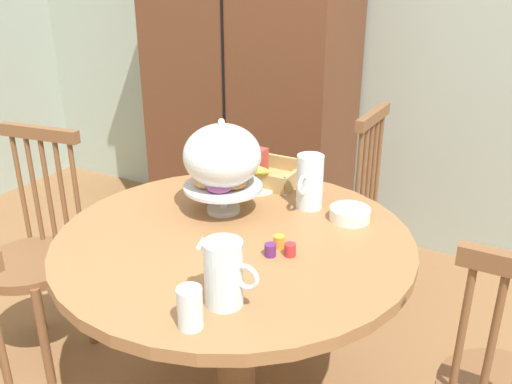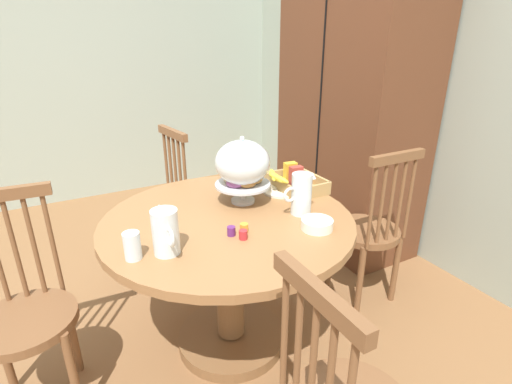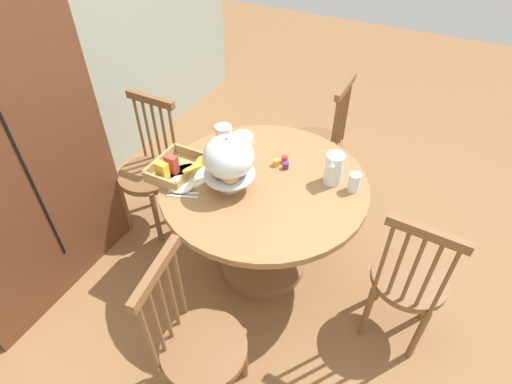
% 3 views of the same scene
% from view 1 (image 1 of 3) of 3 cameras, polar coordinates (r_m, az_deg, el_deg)
% --- Properties ---
extents(wall_back, '(4.80, 0.06, 2.60)m').
position_cam_1_polar(wall_back, '(3.17, 11.47, 17.60)').
color(wall_back, '#9EAD9E').
rests_on(wall_back, ground_plane).
extents(wooden_armoire, '(1.18, 0.60, 1.96)m').
position_cam_1_polar(wooden_armoire, '(3.13, -0.58, 12.13)').
color(wooden_armoire, brown).
rests_on(wooden_armoire, ground_plane).
extents(dining_table, '(1.18, 1.18, 0.74)m').
position_cam_1_polar(dining_table, '(1.93, -2.18, -10.26)').
color(dining_table, olive).
rests_on(dining_table, ground_plane).
extents(windsor_chair_facing_door, '(0.40, 0.40, 0.97)m').
position_cam_1_polar(windsor_chair_facing_door, '(2.66, 8.38, -2.33)').
color(windsor_chair_facing_door, brown).
rests_on(windsor_chair_facing_door, ground_plane).
extents(windsor_chair_far_side, '(0.40, 0.40, 0.97)m').
position_cam_1_polar(windsor_chair_far_side, '(2.42, -21.85, -6.54)').
color(windsor_chair_far_side, brown).
rests_on(windsor_chair_far_side, ground_plane).
extents(pastry_stand_with_dome, '(0.28, 0.28, 0.34)m').
position_cam_1_polar(pastry_stand_with_dome, '(1.92, -3.51, 3.33)').
color(pastry_stand_with_dome, silver).
rests_on(pastry_stand_with_dome, dining_table).
extents(orange_juice_pitcher, '(0.10, 0.18, 0.20)m').
position_cam_1_polar(orange_juice_pitcher, '(1.99, 5.55, 0.83)').
color(orange_juice_pitcher, silver).
rests_on(orange_juice_pitcher, dining_table).
extents(milk_pitcher, '(0.18, 0.10, 0.18)m').
position_cam_1_polar(milk_pitcher, '(1.45, -3.32, -8.65)').
color(milk_pitcher, silver).
rests_on(milk_pitcher, dining_table).
extents(cereal_basket, '(0.32, 0.30, 0.12)m').
position_cam_1_polar(cereal_basket, '(2.25, 0.33, 2.30)').
color(cereal_basket, tan).
rests_on(cereal_basket, dining_table).
extents(china_plate_large, '(0.22, 0.22, 0.01)m').
position_cam_1_polar(china_plate_large, '(2.20, -0.43, 0.76)').
color(china_plate_large, white).
rests_on(china_plate_large, dining_table).
extents(china_plate_small, '(0.15, 0.15, 0.01)m').
position_cam_1_polar(china_plate_small, '(2.23, -2.56, 1.36)').
color(china_plate_small, white).
rests_on(china_plate_small, china_plate_large).
extents(cereal_bowl, '(0.14, 0.14, 0.04)m').
position_cam_1_polar(cereal_bowl, '(1.94, 9.66, -2.25)').
color(cereal_bowl, white).
rests_on(cereal_bowl, dining_table).
extents(drinking_glass, '(0.06, 0.06, 0.11)m').
position_cam_1_polar(drinking_glass, '(1.39, -6.82, -11.78)').
color(drinking_glass, silver).
rests_on(drinking_glass, dining_table).
extents(jam_jar_strawberry, '(0.04, 0.04, 0.04)m').
position_cam_1_polar(jam_jar_strawberry, '(1.70, 3.53, -5.97)').
color(jam_jar_strawberry, '#B7282D').
rests_on(jam_jar_strawberry, dining_table).
extents(jam_jar_apricot, '(0.04, 0.04, 0.04)m').
position_cam_1_polar(jam_jar_apricot, '(1.74, 2.40, -5.14)').
color(jam_jar_apricot, orange).
rests_on(jam_jar_apricot, dining_table).
extents(jam_jar_grape, '(0.04, 0.04, 0.04)m').
position_cam_1_polar(jam_jar_grape, '(1.69, 1.48, -6.00)').
color(jam_jar_grape, '#5B2366').
rests_on(jam_jar_grape, dining_table).
extents(table_knife, '(0.07, 0.16, 0.01)m').
position_cam_1_polar(table_knife, '(2.22, -4.01, 0.86)').
color(table_knife, silver).
rests_on(table_knife, dining_table).
extents(dinner_fork, '(0.07, 0.16, 0.01)m').
position_cam_1_polar(dinner_fork, '(2.23, -4.76, 0.90)').
color(dinner_fork, silver).
rests_on(dinner_fork, dining_table).
extents(soup_spoon, '(0.07, 0.16, 0.01)m').
position_cam_1_polar(soup_spoon, '(2.19, 3.20, 0.50)').
color(soup_spoon, silver).
rests_on(soup_spoon, dining_table).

